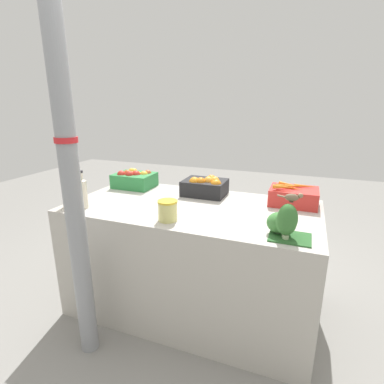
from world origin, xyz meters
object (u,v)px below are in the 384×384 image
(juice_bottle_amber, at_px, (69,192))
(sparrow_bird, at_px, (293,197))
(carrot_crate, at_px, (293,196))
(juice_bottle_cloudy, at_px, (82,192))
(broccoli_pile, at_px, (284,222))
(orange_crate, at_px, (206,186))
(pickle_jar, at_px, (168,210))
(apple_crate, at_px, (134,179))
(support_pole, at_px, (67,151))

(juice_bottle_amber, xyz_separation_m, sparrow_bird, (1.49, 0.01, 0.13))
(carrot_crate, xyz_separation_m, juice_bottle_amber, (-1.48, -0.60, 0.04))
(juice_bottle_amber, relative_size, juice_bottle_cloudy, 0.91)
(broccoli_pile, relative_size, juice_bottle_cloudy, 0.91)
(orange_crate, distance_m, broccoli_pile, 0.88)
(sparrow_bird, bearing_deg, pickle_jar, 170.35)
(juice_bottle_amber, relative_size, sparrow_bird, 1.79)
(orange_crate, distance_m, juice_bottle_amber, 1.01)
(orange_crate, distance_m, juice_bottle_cloudy, 0.92)
(juice_bottle_amber, relative_size, pickle_jar, 1.87)
(orange_crate, xyz_separation_m, broccoli_pile, (0.64, -0.60, 0.02))
(apple_crate, height_order, carrot_crate, carrot_crate)
(juice_bottle_cloudy, distance_m, pickle_jar, 0.65)
(juice_bottle_cloudy, bearing_deg, sparrow_bird, 0.24)
(orange_crate, bearing_deg, apple_crate, 179.38)
(carrot_crate, relative_size, pickle_jar, 2.55)
(broccoli_pile, distance_m, pickle_jar, 0.69)
(apple_crate, bearing_deg, carrot_crate, -0.07)
(juice_bottle_amber, height_order, sparrow_bird, sparrow_bird)
(apple_crate, bearing_deg, sparrow_bird, -24.20)
(apple_crate, relative_size, juice_bottle_cloudy, 1.25)
(broccoli_pile, relative_size, juice_bottle_amber, 1.00)
(support_pole, relative_size, broccoli_pile, 10.61)
(broccoli_pile, xyz_separation_m, sparrow_bird, (0.03, 0.01, 0.14))
(carrot_crate, height_order, sparrow_bird, sparrow_bird)
(carrot_crate, bearing_deg, orange_crate, -179.52)
(carrot_crate, distance_m, juice_bottle_amber, 1.60)
(carrot_crate, height_order, juice_bottle_amber, juice_bottle_amber)
(juice_bottle_cloudy, bearing_deg, orange_crate, 40.59)
(juice_bottle_amber, bearing_deg, support_pole, -43.44)
(support_pole, distance_m, carrot_crate, 1.52)
(juice_bottle_amber, bearing_deg, orange_crate, 36.10)
(apple_crate, height_order, broccoli_pile, broccoli_pile)
(support_pole, xyz_separation_m, carrot_crate, (1.14, 0.92, -0.39))
(broccoli_pile, bearing_deg, orange_crate, 137.21)
(broccoli_pile, relative_size, pickle_jar, 1.87)
(broccoli_pile, relative_size, sparrow_bird, 1.79)
(juice_bottle_amber, bearing_deg, apple_crate, 74.84)
(orange_crate, xyz_separation_m, sparrow_bird, (0.67, -0.59, 0.16))
(support_pole, relative_size, orange_crate, 7.79)
(support_pole, height_order, pickle_jar, support_pole)
(carrot_crate, distance_m, broccoli_pile, 0.60)
(apple_crate, xyz_separation_m, sparrow_bird, (1.33, -0.60, 0.16))
(juice_bottle_cloudy, bearing_deg, juice_bottle_amber, -180.00)
(orange_crate, xyz_separation_m, carrot_crate, (0.66, 0.01, -0.01))
(carrot_crate, height_order, broccoli_pile, broccoli_pile)
(support_pole, xyz_separation_m, apple_crate, (-0.18, 0.92, -0.38))
(orange_crate, distance_m, sparrow_bird, 0.91)
(carrot_crate, height_order, juice_bottle_cloudy, juice_bottle_cloudy)
(orange_crate, xyz_separation_m, juice_bottle_amber, (-0.82, -0.60, 0.03))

